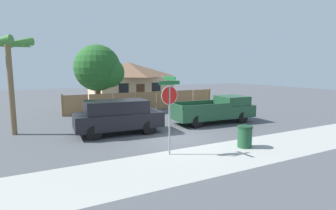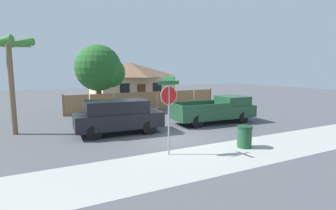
{
  "view_description": "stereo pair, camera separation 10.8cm",
  "coord_description": "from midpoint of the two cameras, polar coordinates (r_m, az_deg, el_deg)",
  "views": [
    {
      "loc": [
        -6.36,
        -11.71,
        3.5
      ],
      "look_at": [
        0.1,
        0.63,
        1.6
      ],
      "focal_mm": 28.0,
      "sensor_mm": 36.0,
      "label": 1
    },
    {
      "loc": [
        -6.26,
        -11.76,
        3.5
      ],
      "look_at": [
        0.1,
        0.63,
        1.6
      ],
      "focal_mm": 28.0,
      "sensor_mm": 36.0,
      "label": 2
    }
  ],
  "objects": [
    {
      "name": "ground_plane",
      "position": [
        13.77,
        1.06,
        -6.96
      ],
      "size": [
        80.0,
        80.0,
        0.0
      ],
      "primitive_type": "plane",
      "color": "#4C4F54"
    },
    {
      "name": "oak_tree",
      "position": [
        22.14,
        -14.29,
        7.6
      ],
      "size": [
        3.94,
        3.76,
        5.5
      ],
      "color": "brown",
      "rests_on": "ground"
    },
    {
      "name": "red_suv",
      "position": [
        14.49,
        -10.6,
        -2.3
      ],
      "size": [
        4.76,
        2.19,
        1.85
      ],
      "rotation": [
        0.0,
        0.0,
        -0.06
      ],
      "color": "black",
      "rests_on": "ground"
    },
    {
      "name": "sidewalk_strip",
      "position": [
        10.87,
        10.25,
        -11.12
      ],
      "size": [
        36.0,
        3.2,
        0.01
      ],
      "color": "#A3A39E",
      "rests_on": "ground"
    },
    {
      "name": "palm_tree",
      "position": [
        16.18,
        -31.2,
        9.96
      ],
      "size": [
        2.56,
        2.76,
        5.17
      ],
      "color": "brown",
      "rests_on": "ground"
    },
    {
      "name": "house",
      "position": [
        30.22,
        -8.19,
        5.27
      ],
      "size": [
        8.48,
        7.66,
        4.29
      ],
      "color": "beige",
      "rests_on": "ground"
    },
    {
      "name": "orange_pickup",
      "position": [
        17.54,
        10.63,
        -1.04
      ],
      "size": [
        5.6,
        2.36,
        1.72
      ],
      "rotation": [
        0.0,
        0.0,
        -0.06
      ],
      "color": "#1E472D",
      "rests_on": "ground"
    },
    {
      "name": "trash_bin",
      "position": [
        12.36,
        16.56,
        -6.61
      ],
      "size": [
        0.68,
        0.68,
        0.99
      ],
      "color": "#1E4C2D",
      "rests_on": "ground"
    },
    {
      "name": "wooden_fence",
      "position": [
        22.68,
        -4.53,
        0.88
      ],
      "size": [
        13.61,
        0.12,
        1.68
      ],
      "color": "#997047",
      "rests_on": "ground"
    },
    {
      "name": "stop_sign",
      "position": [
        10.55,
        0.47,
        0.68
      ],
      "size": [
        0.96,
        0.87,
        3.22
      ],
      "rotation": [
        0.0,
        0.0,
        0.07
      ],
      "color": "gray",
      "rests_on": "ground"
    }
  ]
}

